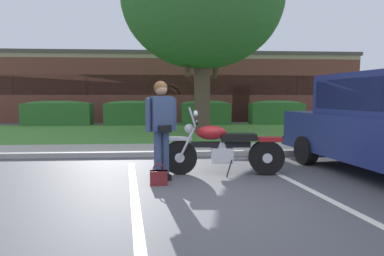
# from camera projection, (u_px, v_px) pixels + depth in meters

# --- Properties ---
(ground_plane) EXTENTS (140.00, 140.00, 0.00)m
(ground_plane) POSITION_uv_depth(u_px,v_px,m) (215.00, 195.00, 4.82)
(ground_plane) COLOR #4C4C51
(curb_strip) EXTENTS (60.00, 0.20, 0.12)m
(curb_strip) POSITION_uv_depth(u_px,v_px,m) (197.00, 153.00, 8.00)
(curb_strip) COLOR #ADA89E
(curb_strip) RESTS_ON ground
(concrete_walk) EXTENTS (60.00, 1.50, 0.08)m
(concrete_walk) POSITION_uv_depth(u_px,v_px,m) (195.00, 149.00, 8.85)
(concrete_walk) COLOR #ADA89E
(concrete_walk) RESTS_ON ground
(grass_lawn) EXTENTS (60.00, 6.98, 0.06)m
(grass_lawn) POSITION_uv_depth(u_px,v_px,m) (187.00, 132.00, 13.06)
(grass_lawn) COLOR #478433
(grass_lawn) RESTS_ON ground
(stall_stripe_0) EXTENTS (0.71, 4.38, 0.01)m
(stall_stripe_0) POSITION_uv_depth(u_px,v_px,m) (134.00, 192.00, 4.93)
(stall_stripe_0) COLOR silver
(stall_stripe_0) RESTS_ON ground
(stall_stripe_1) EXTENTS (0.71, 4.38, 0.01)m
(stall_stripe_1) POSITION_uv_depth(u_px,v_px,m) (308.00, 189.00, 5.11)
(stall_stripe_1) COLOR silver
(stall_stripe_1) RESTS_ON ground
(motorcycle) EXTENTS (2.24, 0.82, 1.26)m
(motorcycle) POSITION_uv_depth(u_px,v_px,m) (227.00, 148.00, 6.06)
(motorcycle) COLOR black
(motorcycle) RESTS_ON ground
(rider_person) EXTENTS (0.52, 0.39, 1.70)m
(rider_person) POSITION_uv_depth(u_px,v_px,m) (161.00, 123.00, 5.62)
(rider_person) COLOR black
(rider_person) RESTS_ON ground
(handbag) EXTENTS (0.28, 0.13, 0.36)m
(handbag) POSITION_uv_depth(u_px,v_px,m) (159.00, 176.00, 5.35)
(handbag) COLOR maroon
(handbag) RESTS_ON ground
(shade_tree) EXTENTS (6.14, 6.14, 7.72)m
(shade_tree) POSITION_uv_depth(u_px,v_px,m) (202.00, 0.00, 12.46)
(shade_tree) COLOR brown
(shade_tree) RESTS_ON ground
(hedge_left) EXTENTS (3.24, 0.90, 1.24)m
(hedge_left) POSITION_uv_depth(u_px,v_px,m) (58.00, 113.00, 15.96)
(hedge_left) COLOR #336B2D
(hedge_left) RESTS_ON ground
(hedge_center_left) EXTENTS (2.71, 0.90, 1.24)m
(hedge_center_left) POSITION_uv_depth(u_px,v_px,m) (133.00, 113.00, 16.20)
(hedge_center_left) COLOR #336B2D
(hedge_center_left) RESTS_ON ground
(hedge_center_right) EXTENTS (2.42, 0.90, 1.24)m
(hedge_center_right) POSITION_uv_depth(u_px,v_px,m) (206.00, 112.00, 16.45)
(hedge_center_right) COLOR #336B2D
(hedge_center_right) RESTS_ON ground
(hedge_right) EXTENTS (2.70, 0.90, 1.24)m
(hedge_right) POSITION_uv_depth(u_px,v_px,m) (276.00, 112.00, 16.69)
(hedge_right) COLOR #336B2D
(hedge_right) RESTS_ON ground
(brick_building) EXTENTS (23.31, 9.92, 3.99)m
(brick_building) POSITION_uv_depth(u_px,v_px,m) (161.00, 89.00, 23.10)
(brick_building) COLOR brown
(brick_building) RESTS_ON ground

